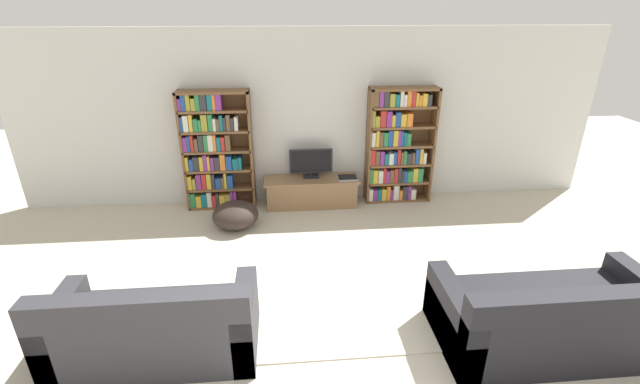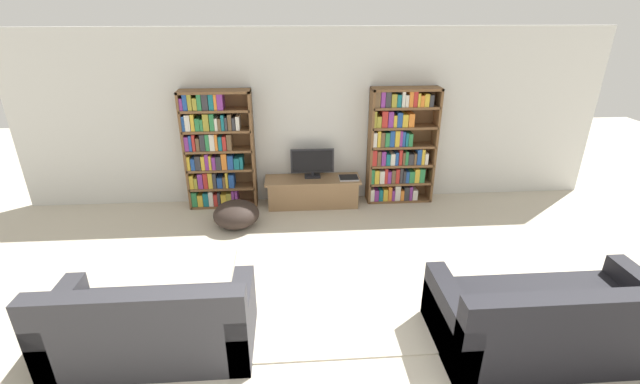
# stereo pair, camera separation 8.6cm
# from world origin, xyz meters

# --- Properties ---
(wall_back) EXTENTS (8.80, 0.06, 2.60)m
(wall_back) POSITION_xyz_m (0.00, 4.23, 1.30)
(wall_back) COLOR silver
(wall_back) RESTS_ON ground_plane
(bookshelf_left) EXTENTS (1.02, 0.30, 1.77)m
(bookshelf_left) POSITION_xyz_m (-1.48, 4.04, 0.89)
(bookshelf_left) COLOR brown
(bookshelf_left) RESTS_ON ground_plane
(bookshelf_right) EXTENTS (1.02, 0.30, 1.77)m
(bookshelf_right) POSITION_xyz_m (1.27, 4.04, 0.88)
(bookshelf_right) COLOR brown
(bookshelf_right) RESTS_ON ground_plane
(tv_stand) EXTENTS (1.45, 0.46, 0.44)m
(tv_stand) POSITION_xyz_m (-0.05, 3.94, 0.22)
(tv_stand) COLOR #8E6B47
(tv_stand) RESTS_ON ground_plane
(television) EXTENTS (0.65, 0.16, 0.45)m
(television) POSITION_xyz_m (-0.05, 4.00, 0.67)
(television) COLOR black
(television) RESTS_ON tv_stand
(laptop) EXTENTS (0.29, 0.24, 0.03)m
(laptop) POSITION_xyz_m (0.50, 3.90, 0.45)
(laptop) COLOR #B7B7BC
(laptop) RESTS_ON tv_stand
(area_rug) EXTENTS (2.26, 1.96, 0.02)m
(area_rug) POSITION_xyz_m (0.05, 1.71, 0.01)
(area_rug) COLOR beige
(area_rug) RESTS_ON ground_plane
(couch_left_sectional) EXTENTS (1.73, 0.81, 0.83)m
(couch_left_sectional) POSITION_xyz_m (-1.62, 0.94, 0.28)
(couch_left_sectional) COLOR #2D2D33
(couch_left_sectional) RESTS_ON ground_plane
(couch_right_sofa) EXTENTS (2.00, 0.98, 0.82)m
(couch_right_sofa) POSITION_xyz_m (1.90, 0.77, 0.28)
(couch_right_sofa) COLOR black
(couch_right_sofa) RESTS_ON ground_plane
(beanbag_ottoman) EXTENTS (0.64, 0.64, 0.36)m
(beanbag_ottoman) POSITION_xyz_m (-1.15, 3.32, 0.18)
(beanbag_ottoman) COLOR #2D231E
(beanbag_ottoman) RESTS_ON ground_plane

